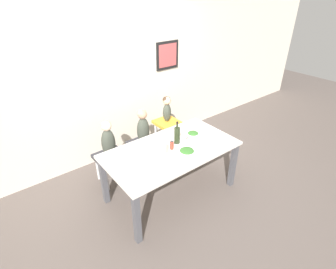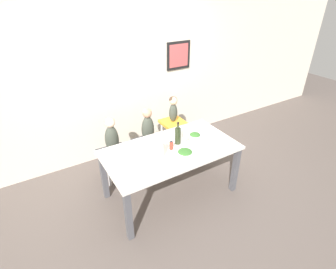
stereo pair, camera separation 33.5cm
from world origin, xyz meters
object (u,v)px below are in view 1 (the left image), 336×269
object	(u,v)px
paper_towel_roll	(162,150)
dinner_plate_back_left	(134,150)
chair_far_center	(144,146)
person_child_center	(143,127)
chair_far_left	(111,160)
dinner_plate_front_left	(147,173)
chair_right_highchair	(167,129)
salad_bowl_large	(187,152)
wine_glass_near	(185,136)
person_child_left	(108,139)
salad_bowl_small	(193,135)
person_baby_right	(167,107)
wine_bottle	(177,135)

from	to	relation	value
paper_towel_roll	dinner_plate_back_left	world-z (taller)	paper_towel_roll
chair_far_center	person_child_center	size ratio (longest dim) A/B	0.79
chair_far_left	dinner_plate_front_left	distance (m)	1.05
person_child_center	chair_far_center	bearing A→B (deg)	-90.00
chair_right_highchair	salad_bowl_large	size ratio (longest dim) A/B	3.26
chair_right_highchair	wine_glass_near	world-z (taller)	wine_glass_near
salad_bowl_large	dinner_plate_back_left	world-z (taller)	salad_bowl_large
person_child_left	salad_bowl_small	xyz separation A→B (m)	(0.94, -0.72, 0.06)
chair_right_highchair	dinner_plate_back_left	distance (m)	1.07
person_baby_right	salad_bowl_large	world-z (taller)	person_baby_right
salad_bowl_large	dinner_plate_back_left	distance (m)	0.68
person_child_left	salad_bowl_small	bearing A→B (deg)	-37.48
dinner_plate_front_left	person_child_center	bearing A→B (deg)	59.29
chair_far_center	wine_bottle	xyz separation A→B (m)	(0.09, -0.69, 0.49)
person_child_center	wine_bottle	xyz separation A→B (m)	(0.09, -0.69, 0.14)
chair_far_left	paper_towel_roll	size ratio (longest dim) A/B	1.80
chair_far_center	salad_bowl_small	size ratio (longest dim) A/B	2.60
paper_towel_roll	chair_far_center	bearing A→B (deg)	71.94
salad_bowl_small	wine_glass_near	bearing A→B (deg)	-168.56
chair_far_center	person_child_center	bearing A→B (deg)	90.00
chair_far_center	dinner_plate_front_left	world-z (taller)	dinner_plate_front_left
wine_glass_near	salad_bowl_large	xyz separation A→B (m)	(-0.17, -0.24, -0.07)
chair_right_highchair	salad_bowl_small	size ratio (longest dim) A/B	3.97
paper_towel_roll	salad_bowl_large	xyz separation A→B (m)	(0.29, -0.13, -0.08)
chair_far_center	salad_bowl_large	size ratio (longest dim) A/B	2.13
wine_glass_near	dinner_plate_back_left	bearing A→B (deg)	158.46
person_child_left	wine_bottle	distance (m)	0.98
wine_bottle	salad_bowl_small	size ratio (longest dim) A/B	1.84
person_child_left	wine_glass_near	distance (m)	1.08
chair_far_left	salad_bowl_small	size ratio (longest dim) A/B	2.60
chair_right_highchair	wine_bottle	bearing A→B (deg)	-117.81
chair_far_center	paper_towel_roll	size ratio (longest dim) A/B	1.80
salad_bowl_large	dinner_plate_back_left	size ratio (longest dim) A/B	0.96
wine_bottle	paper_towel_roll	world-z (taller)	wine_bottle
dinner_plate_back_left	chair_right_highchair	bearing A→B (deg)	28.44
person_baby_right	wine_bottle	size ratio (longest dim) A/B	1.33
chair_far_center	person_baby_right	bearing A→B (deg)	0.16
paper_towel_roll	wine_bottle	bearing A→B (deg)	25.01
person_child_left	wine_glass_near	size ratio (longest dim) A/B	3.53
person_baby_right	wine_glass_near	distance (m)	0.81
chair_far_left	person_baby_right	world-z (taller)	person_baby_right
chair_right_highchair	salad_bowl_small	distance (m)	0.77
wine_bottle	dinner_plate_back_left	world-z (taller)	wine_bottle
salad_bowl_large	salad_bowl_small	bearing A→B (deg)	37.77
person_baby_right	dinner_plate_back_left	xyz separation A→B (m)	(-0.92, -0.50, -0.17)
person_child_center	chair_far_left	bearing A→B (deg)	-179.92
chair_far_left	wine_bottle	bearing A→B (deg)	-45.67
dinner_plate_back_left	chair_far_left	bearing A→B (deg)	102.78
salad_bowl_small	chair_far_center	bearing A→B (deg)	116.42
paper_towel_roll	salad_bowl_large	distance (m)	0.32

